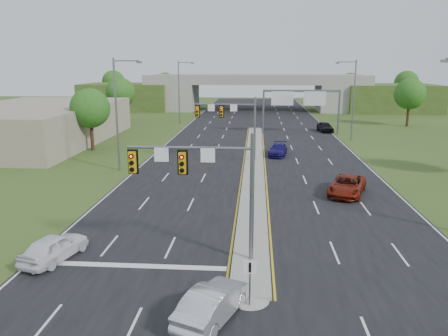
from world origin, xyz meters
TOP-DOWN VIEW (x-y plane):
  - ground at (0.00, 0.00)m, footprint 240.00×240.00m
  - road at (0.00, 35.00)m, footprint 24.00×160.00m
  - median at (0.00, 23.00)m, footprint 2.00×54.00m
  - median_nose at (0.00, -4.00)m, footprint 2.00×2.00m
  - lane_markings at (-0.60, 28.91)m, footprint 23.72×160.00m
  - signal_mast_near at (-2.26, -0.07)m, footprint 6.62×0.60m
  - signal_mast_far at (-2.26, 24.93)m, footprint 6.62×0.60m
  - keep_right_sign at (0.00, -4.53)m, footprint 0.60×0.13m
  - sign_gantry at (6.68, 44.92)m, footprint 11.58×0.44m
  - overpass at (0.00, 80.00)m, footprint 80.00×14.00m
  - lightpole_l_mid at (-13.30, 20.00)m, footprint 2.85×0.25m
  - lightpole_l_far at (-13.30, 55.00)m, footprint 2.85×0.25m
  - lightpole_r_far at (13.30, 40.00)m, footprint 2.85×0.25m
  - tree_l_near at (-20.00, 30.00)m, footprint 4.80×4.80m
  - tree_l_mid at (-24.00, 55.00)m, footprint 5.20×5.20m
  - tree_r_mid at (26.00, 55.00)m, footprint 5.20×5.20m
  - tree_back_a at (-38.00, 94.00)m, footprint 6.00×6.00m
  - tree_back_b at (-24.00, 94.00)m, footprint 5.60×5.60m
  - tree_back_c at (24.00, 94.00)m, footprint 5.60×5.60m
  - tree_back_d at (38.00, 94.00)m, footprint 6.00×6.00m
  - commercial_building at (-30.00, 35.00)m, footprint 18.00×30.00m
  - car_white at (-10.63, -0.57)m, footprint 2.75×4.55m
  - car_silver at (-1.50, -5.57)m, footprint 3.11×4.68m
  - car_far_a at (7.62, 13.07)m, footprint 4.21×5.94m
  - car_far_b at (2.73, 28.44)m, footprint 2.62×4.87m
  - car_far_c at (11.00, 47.60)m, footprint 2.44×4.71m

SIDE VIEW (x-z plane):
  - ground at x=0.00m, z-range 0.00..0.00m
  - road at x=0.00m, z-range 0.00..0.02m
  - lane_markings at x=-0.60m, z-range 0.02..0.03m
  - median at x=0.00m, z-range 0.02..0.18m
  - median_nose at x=0.00m, z-range 0.02..0.18m
  - car_far_b at x=2.73m, z-range 0.02..1.36m
  - car_white at x=-10.63m, z-range 0.02..1.47m
  - car_silver at x=-1.50m, z-range 0.02..1.48m
  - car_far_a at x=7.62m, z-range 0.02..1.52m
  - car_far_c at x=11.00m, z-range 0.02..1.55m
  - keep_right_sign at x=0.00m, z-range 0.42..2.62m
  - commercial_building at x=-30.00m, z-range 0.00..5.00m
  - overpass at x=0.00m, z-range -0.50..7.60m
  - signal_mast_near at x=-2.26m, z-range 1.23..8.23m
  - signal_mast_far at x=-2.26m, z-range 1.23..8.23m
  - tree_l_near at x=-20.00m, z-range 1.38..8.98m
  - sign_gantry at x=6.68m, z-range 1.90..8.58m
  - tree_l_mid at x=-24.00m, z-range 1.44..9.57m
  - tree_r_mid at x=26.00m, z-range 1.44..9.57m
  - tree_back_b at x=-24.00m, z-range 1.35..9.67m
  - tree_back_c at x=24.00m, z-range 1.35..9.67m
  - tree_back_a at x=-38.00m, z-range 1.41..10.26m
  - tree_back_d at x=38.00m, z-range 1.41..10.26m
  - lightpole_l_mid at x=-13.30m, z-range 0.60..11.60m
  - lightpole_l_far at x=-13.30m, z-range 0.60..11.60m
  - lightpole_r_far at x=13.30m, z-range 0.60..11.60m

